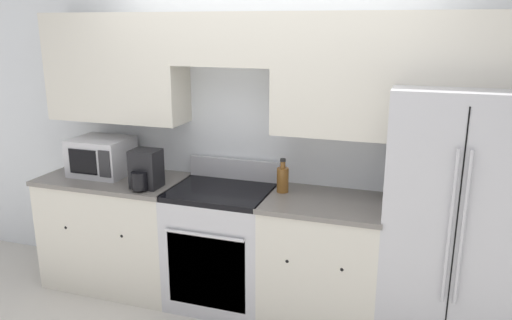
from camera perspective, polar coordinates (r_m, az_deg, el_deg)
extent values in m
cube|color=silver|center=(3.87, 1.66, 3.04)|extent=(8.00, 0.06, 2.60)
cube|color=beige|center=(4.14, -15.69, 10.11)|extent=(1.13, 0.33, 0.83)
cube|color=beige|center=(3.69, -3.40, 13.63)|extent=(0.75, 0.33, 0.38)
cube|color=beige|center=(3.44, 16.06, 9.12)|extent=(1.68, 0.33, 0.83)
cube|color=beige|center=(4.34, -15.55, -7.99)|extent=(1.13, 0.62, 0.89)
cube|color=slate|center=(4.18, -16.00, -2.13)|extent=(1.15, 0.64, 0.03)
sphere|color=black|center=(4.21, -20.89, -7.22)|extent=(0.03, 0.03, 0.03)
sphere|color=black|center=(3.92, -15.07, -8.38)|extent=(0.03, 0.03, 0.03)
cube|color=beige|center=(3.72, 7.60, -11.62)|extent=(0.82, 0.62, 0.89)
cube|color=slate|center=(3.53, 7.87, -4.89)|extent=(0.84, 0.64, 0.03)
sphere|color=black|center=(3.43, 3.59, -11.46)|extent=(0.03, 0.03, 0.03)
sphere|color=black|center=(3.36, 9.79, -12.22)|extent=(0.03, 0.03, 0.03)
cube|color=#B7B7BC|center=(3.92, -3.89, -10.06)|extent=(0.75, 0.62, 0.89)
cube|color=black|center=(3.69, -5.71, -12.58)|extent=(0.60, 0.01, 0.57)
cube|color=black|center=(3.74, -4.02, -3.63)|extent=(0.75, 0.62, 0.04)
cube|color=#B7B7BC|center=(3.96, -2.50, -1.01)|extent=(0.75, 0.04, 0.16)
cylinder|color=silver|center=(3.54, -6.01, -8.57)|extent=(0.60, 0.02, 0.02)
cube|color=#B7B7BC|center=(3.55, 21.50, -6.35)|extent=(0.86, 0.72, 1.75)
cube|color=black|center=(3.22, 21.75, -8.62)|extent=(0.01, 0.01, 1.61)
cylinder|color=#B7B7BC|center=(3.16, 21.29, -7.30)|extent=(0.02, 0.02, 0.96)
cylinder|color=#B7B7BC|center=(3.17, 22.56, -7.39)|extent=(0.02, 0.02, 0.96)
cube|color=#B7B7BC|center=(4.25, -17.19, 0.41)|extent=(0.45, 0.38, 0.30)
cube|color=black|center=(4.12, -19.19, -0.20)|extent=(0.25, 0.01, 0.20)
cube|color=#262628|center=(4.01, -16.94, -0.45)|extent=(0.10, 0.01, 0.21)
cylinder|color=brown|center=(3.65, 3.06, -2.30)|extent=(0.09, 0.09, 0.18)
cylinder|color=brown|center=(3.62, 3.09, -0.55)|extent=(0.04, 0.04, 0.05)
cylinder|color=black|center=(3.61, 3.10, -0.01)|extent=(0.04, 0.04, 0.02)
cube|color=black|center=(3.82, -12.44, -0.96)|extent=(0.21, 0.18, 0.29)
cylinder|color=black|center=(3.76, -13.14, -2.29)|extent=(0.12, 0.12, 0.13)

